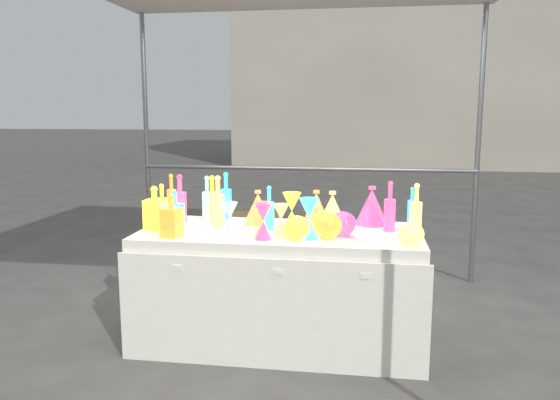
# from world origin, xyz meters

# --- Properties ---
(ground) EXTENTS (80.00, 80.00, 0.00)m
(ground) POSITION_xyz_m (0.00, 0.00, 0.00)
(ground) COLOR #5E5C57
(ground) RESTS_ON ground
(display_table) EXTENTS (1.84, 0.83, 0.75)m
(display_table) POSITION_xyz_m (0.00, -0.01, 0.37)
(display_table) COLOR white
(display_table) RESTS_ON ground
(background_building) EXTENTS (14.00, 6.00, 6.00)m
(background_building) POSITION_xyz_m (4.00, 14.00, 3.00)
(background_building) COLOR #B7AD98
(background_building) RESTS_ON ground
(cardboard_box_closed) EXTENTS (0.69, 0.56, 0.45)m
(cardboard_box_closed) POSITION_xyz_m (-0.62, 2.10, 0.22)
(cardboard_box_closed) COLOR #AB834D
(cardboard_box_closed) RESTS_ON ground
(cardboard_box_flat) EXTENTS (0.94, 0.81, 0.07)m
(cardboard_box_flat) POSITION_xyz_m (0.26, 1.95, 0.03)
(cardboard_box_flat) COLOR #AB834D
(cardboard_box_flat) RESTS_ON ground
(bottle_0) EXTENTS (0.08, 0.08, 0.27)m
(bottle_0) POSITION_xyz_m (-0.85, 0.15, 0.88)
(bottle_0) COLOR #EA5516
(bottle_0) RESTS_ON display_table
(bottle_1) EXTENTS (0.10, 0.10, 0.33)m
(bottle_1) POSITION_xyz_m (-0.44, 0.35, 0.92)
(bottle_1) COLOR green
(bottle_1) RESTS_ON display_table
(bottle_2) EXTENTS (0.07, 0.07, 0.32)m
(bottle_2) POSITION_xyz_m (-0.85, 0.34, 0.91)
(bottle_2) COLOR gold
(bottle_2) RESTS_ON display_table
(bottle_3) EXTENTS (0.10, 0.10, 0.34)m
(bottle_3) POSITION_xyz_m (-0.72, 0.16, 0.92)
(bottle_3) COLOR #2041BB
(bottle_3) RESTS_ON display_table
(bottle_4) EXTENTS (0.08, 0.08, 0.35)m
(bottle_4) POSITION_xyz_m (-0.42, 0.05, 0.92)
(bottle_4) COLOR #158381
(bottle_4) RESTS_ON display_table
(bottle_5) EXTENTS (0.08, 0.08, 0.32)m
(bottle_5) POSITION_xyz_m (-0.56, 0.25, 0.91)
(bottle_5) COLOR #D52A98
(bottle_5) RESTS_ON display_table
(bottle_6) EXTENTS (0.09, 0.09, 0.32)m
(bottle_6) POSITION_xyz_m (-0.52, 0.27, 0.91)
(bottle_6) COLOR #EA5516
(bottle_6) RESTS_ON display_table
(bottle_7) EXTENTS (0.08, 0.08, 0.29)m
(bottle_7) POSITION_xyz_m (-0.07, 0.01, 0.89)
(bottle_7) COLOR green
(bottle_7) RESTS_ON display_table
(decanter_0) EXTENTS (0.12, 0.12, 0.29)m
(decanter_0) POSITION_xyz_m (-0.81, -0.08, 0.89)
(decanter_0) COLOR #EA5516
(decanter_0) RESTS_ON display_table
(decanter_1) EXTENTS (0.13, 0.13, 0.27)m
(decanter_1) POSITION_xyz_m (-0.63, -0.28, 0.88)
(decanter_1) COLOR gold
(decanter_1) RESTS_ON display_table
(decanter_2) EXTENTS (0.12, 0.12, 0.25)m
(decanter_2) POSITION_xyz_m (-0.71, -0.00, 0.87)
(decanter_2) COLOR green
(decanter_2) RESTS_ON display_table
(hourglass_0) EXTENTS (0.11, 0.11, 0.21)m
(hourglass_0) POSITION_xyz_m (-0.09, -0.14, 0.85)
(hourglass_0) COLOR gold
(hourglass_0) RESTS_ON display_table
(hourglass_1) EXTENTS (0.11, 0.11, 0.22)m
(hourglass_1) POSITION_xyz_m (-0.06, -0.26, 0.86)
(hourglass_1) COLOR #2041BB
(hourglass_1) RESTS_ON display_table
(hourglass_2) EXTENTS (0.12, 0.12, 0.19)m
(hourglass_2) POSITION_xyz_m (0.02, -0.11, 0.85)
(hourglass_2) COLOR #158381
(hourglass_2) RESTS_ON display_table
(hourglass_3) EXTENTS (0.13, 0.13, 0.21)m
(hourglass_3) POSITION_xyz_m (-0.29, -0.18, 0.85)
(hourglass_3) COLOR #D52A98
(hourglass_3) RESTS_ON display_table
(hourglass_4) EXTENTS (0.14, 0.14, 0.24)m
(hourglass_4) POSITION_xyz_m (0.07, 0.05, 0.87)
(hourglass_4) COLOR #EA5516
(hourglass_4) RESTS_ON display_table
(hourglass_5) EXTENTS (0.14, 0.14, 0.25)m
(hourglass_5) POSITION_xyz_m (0.21, -0.20, 0.87)
(hourglass_5) COLOR green
(hourglass_5) RESTS_ON display_table
(globe_0) EXTENTS (0.19, 0.19, 0.13)m
(globe_0) POSITION_xyz_m (0.14, -0.24, 0.81)
(globe_0) COLOR #EA5516
(globe_0) RESTS_ON display_table
(globe_1) EXTENTS (0.15, 0.15, 0.12)m
(globe_1) POSITION_xyz_m (0.80, -0.28, 0.81)
(globe_1) COLOR #158381
(globe_1) RESTS_ON display_table
(globe_2) EXTENTS (0.18, 0.18, 0.14)m
(globe_2) POSITION_xyz_m (0.32, -0.18, 0.82)
(globe_2) COLOR gold
(globe_2) RESTS_ON display_table
(globe_3) EXTENTS (0.22, 0.22, 0.14)m
(globe_3) POSITION_xyz_m (0.40, -0.09, 0.82)
(globe_3) COLOR #2041BB
(globe_3) RESTS_ON display_table
(lampshade_0) EXTENTS (0.19, 0.19, 0.23)m
(lampshade_0) POSITION_xyz_m (0.21, 0.24, 0.87)
(lampshade_0) COLOR yellow
(lampshade_0) RESTS_ON display_table
(lampshade_1) EXTENTS (0.25, 0.25, 0.23)m
(lampshade_1) POSITION_xyz_m (-0.18, 0.19, 0.87)
(lampshade_1) COLOR yellow
(lampshade_1) RESTS_ON display_table
(lampshade_2) EXTENTS (0.24, 0.24, 0.26)m
(lampshade_2) POSITION_xyz_m (0.59, 0.28, 0.88)
(lampshade_2) COLOR #2041BB
(lampshade_2) RESTS_ON display_table
(lampshade_3) EXTENTS (0.26, 0.26, 0.24)m
(lampshade_3) POSITION_xyz_m (0.33, 0.16, 0.87)
(lampshade_3) COLOR #158381
(lampshade_3) RESTS_ON display_table
(bottle_8) EXTENTS (0.06, 0.06, 0.25)m
(bottle_8) POSITION_xyz_m (0.86, 0.36, 0.88)
(bottle_8) COLOR green
(bottle_8) RESTS_ON display_table
(bottle_10) EXTENTS (0.09, 0.09, 0.33)m
(bottle_10) POSITION_xyz_m (0.70, 0.09, 0.91)
(bottle_10) COLOR #2041BB
(bottle_10) RESTS_ON display_table
(bottle_11) EXTENTS (0.08, 0.08, 0.33)m
(bottle_11) POSITION_xyz_m (0.85, 0.00, 0.91)
(bottle_11) COLOR #158381
(bottle_11) RESTS_ON display_table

